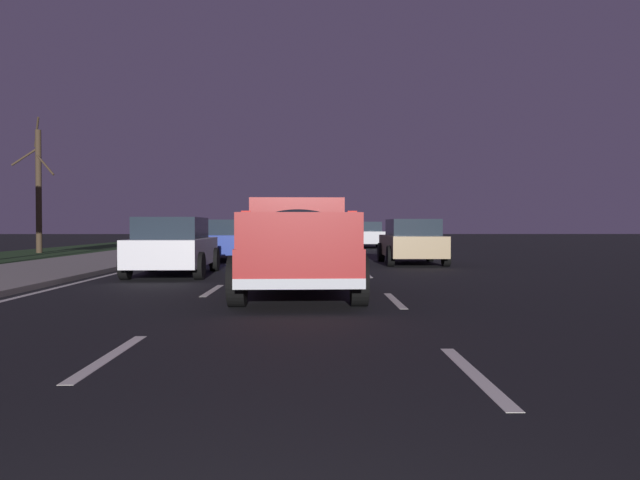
{
  "coord_description": "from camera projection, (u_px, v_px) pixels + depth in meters",
  "views": [
    {
      "loc": [
        -1.85,
        -0.32,
        1.33
      ],
      "look_at": [
        11.61,
        -0.45,
        1.03
      ],
      "focal_mm": 36.81,
      "sensor_mm": 36.0,
      "label": 1
    }
  ],
  "objects": [
    {
      "name": "bare_tree_far",
      "position": [
        38.0,
        188.0,
        31.53
      ],
      "size": [
        1.73,
        2.34,
        6.57
      ],
      "color": "#423323",
      "rests_on": "ground"
    },
    {
      "name": "sedan_blue",
      "position": [
        218.0,
        240.0,
        24.89
      ],
      "size": [
        4.43,
        2.08,
        1.54
      ],
      "color": "navy",
      "rests_on": "ground"
    },
    {
      "name": "grass_verge",
      "position": [
        23.0,
        256.0,
        28.75
      ],
      "size": [
        108.0,
        6.0,
        0.01
      ],
      "primitive_type": "cube",
      "color": "#1E3819",
      "rests_on": "ground"
    },
    {
      "name": "pickup_truck",
      "position": [
        297.0,
        244.0,
        12.56
      ],
      "size": [
        5.49,
        2.41,
        1.87
      ],
      "color": "maroon",
      "rests_on": "ground"
    },
    {
      "name": "sedan_silver",
      "position": [
        366.0,
        235.0,
        38.95
      ],
      "size": [
        4.44,
        2.08,
        1.54
      ],
      "color": "#B2B5BA",
      "rests_on": "ground"
    },
    {
      "name": "sidewalk_shoulder",
      "position": [
        137.0,
        254.0,
        28.79
      ],
      "size": [
        108.0,
        4.0,
        0.12
      ],
      "primitive_type": "cube",
      "color": "gray",
      "rests_on": "ground"
    },
    {
      "name": "lane_markings",
      "position": [
        244.0,
        253.0,
        31.91
      ],
      "size": [
        108.0,
        7.04,
        0.01
      ],
      "color": "silver",
      "rests_on": "ground"
    },
    {
      "name": "sedan_tan",
      "position": [
        412.0,
        241.0,
        22.55
      ],
      "size": [
        4.4,
        2.02,
        1.54
      ],
      "color": "#9E845B",
      "rests_on": "ground"
    },
    {
      "name": "sedan_white",
      "position": [
        173.0,
        246.0,
        17.44
      ],
      "size": [
        4.44,
        2.1,
        1.54
      ],
      "color": "silver",
      "rests_on": "ground"
    },
    {
      "name": "ground",
      "position": [
        307.0,
        256.0,
        28.86
      ],
      "size": [
        144.0,
        144.0,
        0.0
      ],
      "primitive_type": "plane",
      "color": "black"
    }
  ]
}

